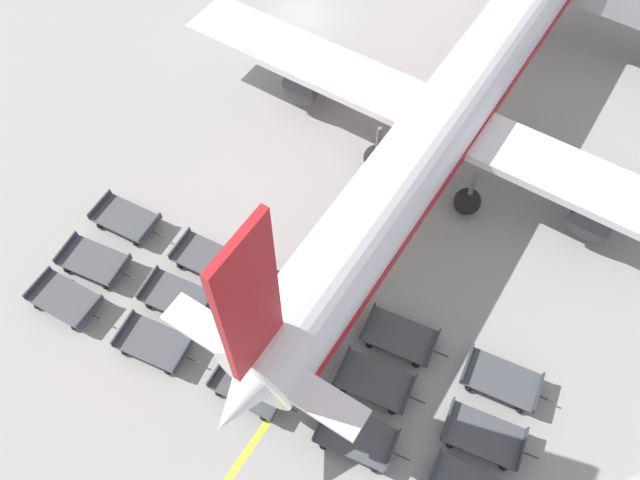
% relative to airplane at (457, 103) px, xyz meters
% --- Properties ---
extents(ground_plane, '(500.00, 500.00, 0.00)m').
position_rel_airplane_xyz_m(ground_plane, '(-13.04, 4.60, -3.60)').
color(ground_plane, gray).
extents(airplane, '(30.78, 39.04, 12.70)m').
position_rel_airplane_xyz_m(airplane, '(0.00, 0.00, 0.00)').
color(airplane, white).
rests_on(airplane, ground_plane).
extents(baggage_dolly_row_near_col_a, '(3.94, 2.17, 0.92)m').
position_rel_airplane_xyz_m(baggage_dolly_row_near_col_a, '(-9.52, -18.29, -3.11)').
color(baggage_dolly_row_near_col_a, '#424449').
rests_on(baggage_dolly_row_near_col_a, ground_plane).
extents(baggage_dolly_row_near_col_b, '(3.96, 2.41, 0.92)m').
position_rel_airplane_xyz_m(baggage_dolly_row_near_col_b, '(-4.72, -17.47, -3.11)').
color(baggage_dolly_row_near_col_b, '#424449').
rests_on(baggage_dolly_row_near_col_b, ground_plane).
extents(baggage_dolly_row_near_col_c, '(3.94, 2.20, 0.92)m').
position_rel_airplane_xyz_m(baggage_dolly_row_near_col_c, '(-0.07, -16.52, -3.11)').
color(baggage_dolly_row_near_col_c, '#424449').
rests_on(baggage_dolly_row_near_col_c, ground_plane).
extents(baggage_dolly_row_near_col_d, '(3.96, 2.42, 0.92)m').
position_rel_airplane_xyz_m(baggage_dolly_row_near_col_d, '(4.74, -15.65, -3.11)').
color(baggage_dolly_row_near_col_d, '#424449').
rests_on(baggage_dolly_row_near_col_d, ground_plane).
extents(baggage_dolly_row_mid_a_col_a, '(3.96, 2.40, 0.92)m').
position_rel_airplane_xyz_m(baggage_dolly_row_mid_a_col_a, '(-9.94, -16.11, -3.11)').
color(baggage_dolly_row_mid_a_col_a, '#424449').
rests_on(baggage_dolly_row_mid_a_col_a, ground_plane).
extents(baggage_dolly_row_mid_a_col_b, '(3.96, 2.37, 0.92)m').
position_rel_airplane_xyz_m(baggage_dolly_row_mid_a_col_b, '(-5.43, -15.21, -3.11)').
color(baggage_dolly_row_mid_a_col_b, '#424449').
rests_on(baggage_dolly_row_mid_a_col_b, ground_plane).
extents(baggage_dolly_row_mid_a_col_c, '(3.95, 2.23, 0.92)m').
position_rel_airplane_xyz_m(baggage_dolly_row_mid_a_col_c, '(-0.71, -14.13, -3.11)').
color(baggage_dolly_row_mid_a_col_c, '#424449').
rests_on(baggage_dolly_row_mid_a_col_c, ground_plane).
extents(baggage_dolly_row_mid_a_col_d, '(3.96, 2.38, 0.92)m').
position_rel_airplane_xyz_m(baggage_dolly_row_mid_a_col_d, '(4.09, -13.28, -3.11)').
color(baggage_dolly_row_mid_a_col_d, '#424449').
rests_on(baggage_dolly_row_mid_a_col_d, ground_plane).
extents(baggage_dolly_row_mid_a_col_e, '(3.96, 2.43, 0.92)m').
position_rel_airplane_xyz_m(baggage_dolly_row_mid_a_col_e, '(8.87, -12.61, -3.11)').
color(baggage_dolly_row_mid_a_col_e, '#424449').
rests_on(baggage_dolly_row_mid_a_col_e, ground_plane).
extents(baggage_dolly_row_mid_b_col_a, '(3.95, 2.23, 0.92)m').
position_rel_airplane_xyz_m(baggage_dolly_row_mid_b_col_a, '(-10.47, -13.49, -3.11)').
color(baggage_dolly_row_mid_b_col_a, '#424449').
rests_on(baggage_dolly_row_mid_b_col_a, ground_plane).
extents(baggage_dolly_row_mid_b_col_b, '(3.95, 2.24, 0.92)m').
position_rel_airplane_xyz_m(baggage_dolly_row_mid_b_col_b, '(-5.68, -12.85, -3.11)').
color(baggage_dolly_row_mid_b_col_b, '#424449').
rests_on(baggage_dolly_row_mid_b_col_b, ground_plane).
extents(baggage_dolly_row_mid_b_col_c, '(3.96, 2.42, 0.92)m').
position_rel_airplane_xyz_m(baggage_dolly_row_mid_b_col_c, '(-1.01, -12.05, -3.11)').
color(baggage_dolly_row_mid_b_col_c, '#424449').
rests_on(baggage_dolly_row_mid_b_col_c, ground_plane).
extents(baggage_dolly_row_mid_b_col_d, '(3.96, 2.37, 0.92)m').
position_rel_airplane_xyz_m(baggage_dolly_row_mid_b_col_d, '(3.85, -10.92, -3.11)').
color(baggage_dolly_row_mid_b_col_d, '#424449').
rests_on(baggage_dolly_row_mid_b_col_d, ground_plane).
extents(baggage_dolly_row_mid_b_col_e, '(3.96, 2.37, 0.92)m').
position_rel_airplane_xyz_m(baggage_dolly_row_mid_b_col_e, '(8.38, -10.09, -3.11)').
color(baggage_dolly_row_mid_b_col_e, '#424449').
rests_on(baggage_dolly_row_mid_b_col_e, ground_plane).
extents(stand_guidance_stripe, '(2.07, 34.22, 0.01)m').
position_rel_airplane_xyz_m(stand_guidance_stripe, '(0.89, -8.25, -3.59)').
color(stand_guidance_stripe, yellow).
rests_on(stand_guidance_stripe, ground_plane).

